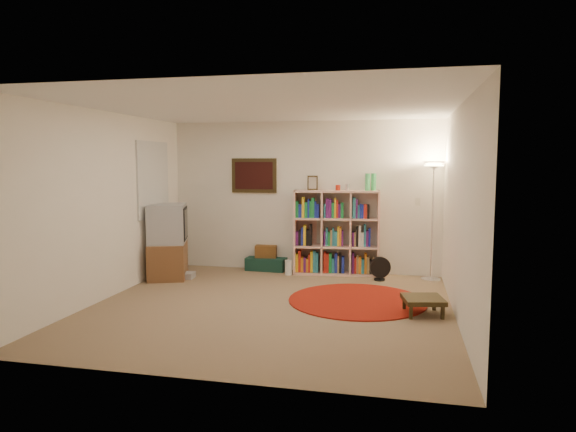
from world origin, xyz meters
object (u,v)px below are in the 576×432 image
Objects in this scene: bookshelf at (335,234)px; tv_stand at (168,242)px; suitcase at (267,263)px; floor_fan at (380,269)px; side_table at (423,300)px; floor_lamp at (434,182)px.

bookshelf is 2.69m from tv_stand.
bookshelf is 1.29m from suitcase.
floor_fan is 0.68× the size of side_table.
floor_lamp is 3.04m from suitcase.
side_table is (-0.19, -1.88, -1.35)m from floor_lamp.
bookshelf is at bearing 136.80° from floor_fan.
side_table is at bearing -90.10° from floor_fan.
tv_stand is (-4.07, -0.67, -0.96)m from floor_lamp.
side_table is (1.33, -2.03, -0.49)m from bookshelf.
floor_lamp is 2.64× the size of suitcase.
bookshelf is 2.47m from side_table.
floor_fan is at bearing -29.76° from bookshelf.
suitcase is at bearing 148.68° from floor_fan.
tv_stand is at bearing -142.93° from suitcase.
floor_lamp reaches higher than floor_fan.
tv_stand reaches higher than suitcase.
floor_fan is at bearing -8.59° from suitcase.
bookshelf is at bearing -1.03° from tv_stand.
bookshelf is 0.95m from floor_fan.
suitcase is at bearing 14.30° from tv_stand.
floor_fan is 3.36m from tv_stand.
floor_lamp is 1.56m from floor_fan.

